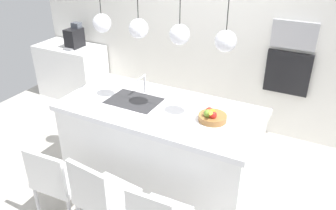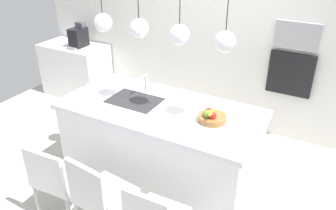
% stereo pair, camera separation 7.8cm
% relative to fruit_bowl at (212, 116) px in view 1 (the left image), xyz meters
% --- Properties ---
extents(floor, '(6.60, 6.60, 0.00)m').
position_rel_fruit_bowl_xyz_m(floor, '(-0.58, 0.01, -1.00)').
color(floor, '#BCB7AD').
rests_on(floor, ground).
extents(back_wall, '(6.00, 0.10, 2.60)m').
position_rel_fruit_bowl_xyz_m(back_wall, '(-0.58, 1.66, 0.30)').
color(back_wall, silver).
rests_on(back_wall, ground).
extents(kitchen_island, '(2.12, 1.01, 0.95)m').
position_rel_fruit_bowl_xyz_m(kitchen_island, '(-0.58, 0.01, -0.52)').
color(kitchen_island, white).
rests_on(kitchen_island, ground).
extents(sink_basin, '(0.56, 0.40, 0.02)m').
position_rel_fruit_bowl_xyz_m(sink_basin, '(-0.90, 0.01, -0.06)').
color(sink_basin, '#2D2D30').
rests_on(sink_basin, kitchen_island).
extents(faucet, '(0.02, 0.17, 0.22)m').
position_rel_fruit_bowl_xyz_m(faucet, '(-0.90, 0.23, 0.09)').
color(faucet, silver).
rests_on(faucet, kitchen_island).
extents(fruit_bowl, '(0.28, 0.28, 0.16)m').
position_rel_fruit_bowl_xyz_m(fruit_bowl, '(0.00, 0.00, 0.00)').
color(fruit_bowl, '#9E6B38').
rests_on(fruit_bowl, kitchen_island).
extents(side_counter, '(1.10, 0.60, 0.89)m').
position_rel_fruit_bowl_xyz_m(side_counter, '(-2.98, 1.29, -0.55)').
color(side_counter, white).
rests_on(side_counter, ground).
extents(coffee_machine, '(0.20, 0.35, 0.38)m').
position_rel_fruit_bowl_xyz_m(coffee_machine, '(-2.84, 1.29, 0.05)').
color(coffee_machine, black).
rests_on(coffee_machine, side_counter).
extents(microwave, '(0.54, 0.08, 0.34)m').
position_rel_fruit_bowl_xyz_m(microwave, '(0.44, 1.59, 0.45)').
color(microwave, '#9E9EA3').
rests_on(microwave, back_wall).
extents(oven, '(0.56, 0.08, 0.56)m').
position_rel_fruit_bowl_xyz_m(oven, '(0.44, 1.59, -0.05)').
color(oven, black).
rests_on(oven, back_wall).
extents(chair_near, '(0.48, 0.43, 0.86)m').
position_rel_fruit_bowl_xyz_m(chair_near, '(-1.16, -0.97, -0.51)').
color(chair_near, silver).
rests_on(chair_near, ground).
extents(chair_middle, '(0.50, 0.49, 0.91)m').
position_rel_fruit_bowl_xyz_m(chair_middle, '(-0.63, -0.98, -0.48)').
color(chair_middle, silver).
rests_on(chair_middle, ground).
extents(pendant_light_left, '(0.19, 0.19, 0.79)m').
position_rel_fruit_bowl_xyz_m(pendant_light_left, '(-1.24, 0.01, 0.76)').
color(pendant_light_left, silver).
extents(pendant_light_center_left, '(0.19, 0.19, 0.79)m').
position_rel_fruit_bowl_xyz_m(pendant_light_center_left, '(-0.80, 0.01, 0.76)').
color(pendant_light_center_left, silver).
extents(pendant_light_center_right, '(0.19, 0.19, 0.79)m').
position_rel_fruit_bowl_xyz_m(pendant_light_center_right, '(-0.37, 0.01, 0.76)').
color(pendant_light_center_right, silver).
extents(pendant_light_right, '(0.19, 0.19, 0.79)m').
position_rel_fruit_bowl_xyz_m(pendant_light_right, '(0.07, 0.01, 0.76)').
color(pendant_light_right, silver).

